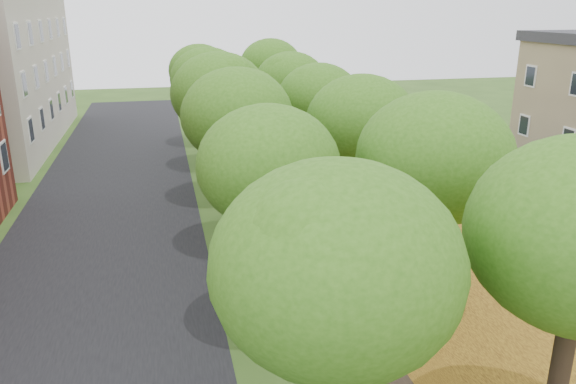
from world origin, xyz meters
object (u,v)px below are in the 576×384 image
car_red (555,215)px  car_white (490,170)px  car_grey (501,185)px  car_silver (570,221)px

car_red → car_white: bearing=-16.2°
car_white → car_grey: bearing=167.8°
car_grey → car_white: car_white is taller
car_red → car_white: size_ratio=0.71×
car_red → car_grey: (0.00, 4.00, 0.08)m
car_grey → car_white: bearing=-12.1°
car_silver → car_red: 0.94m
car_red → car_grey: car_grey is taller
car_silver → car_grey: 4.94m
car_silver → car_red: (0.00, 0.94, -0.05)m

